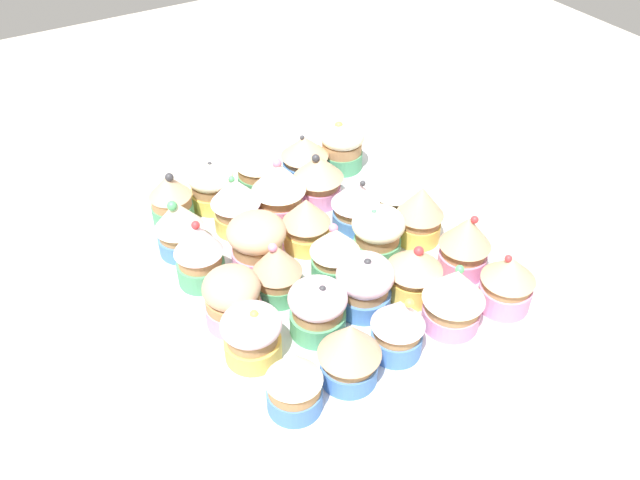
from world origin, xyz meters
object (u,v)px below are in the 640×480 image
(cupcake_10, at_px, (318,308))
(cupcake_11, at_px, (350,351))
(cupcake_22, at_px, (414,271))
(napkin, at_px, (302,125))
(cupcake_12, at_px, (259,165))
(cupcake_14, at_px, (307,222))
(cupcake_25, at_px, (396,189))
(cupcake_15, at_px, (334,252))
(cupcake_0, at_px, (171,199))
(cupcake_21, at_px, (378,232))
(cupcake_26, at_px, (420,213))
(cupcake_5, at_px, (294,380))
(cupcake_1, at_px, (179,226))
(cupcake_4, at_px, (252,334))
(cupcake_16, at_px, (361,285))
(cupcake_9, at_px, (277,270))
(cupcake_13, at_px, (276,189))
(cupcake_18, at_px, (305,157))
(baking_tray, at_px, (320,263))
(cupcake_8, at_px, (257,241))
(cupcake_7, at_px, (236,203))
(cupcake_2, at_px, (199,252))
(cupcake_6, at_px, (211,185))
(cupcake_24, at_px, (342,146))
(cupcake_17, at_px, (398,326))
(cupcake_20, at_px, (356,204))
(cupcake_23, at_px, (454,297))
(cupcake_3, at_px, (232,298))
(cupcake_28, at_px, (507,282))
(cupcake_19, at_px, (318,177))
(cupcake_27, at_px, (465,244))

(cupcake_10, relative_size, cupcake_11, 0.89)
(cupcake_22, relative_size, napkin, 0.63)
(cupcake_12, xyz_separation_m, cupcake_14, (0.14, -0.01, -0.00))
(cupcake_10, relative_size, cupcake_25, 0.89)
(cupcake_15, xyz_separation_m, cupcake_22, (0.07, 0.06, -0.00))
(cupcake_0, height_order, cupcake_21, cupcake_0)
(cupcake_0, height_order, cupcake_10, cupcake_0)
(cupcake_21, distance_m, cupcake_26, 0.06)
(cupcake_5, bearing_deg, cupcake_1, -178.94)
(cupcake_4, bearing_deg, cupcake_14, 132.76)
(cupcake_21, bearing_deg, cupcake_16, -45.63)
(cupcake_10, relative_size, cupcake_14, 0.96)
(cupcake_9, distance_m, cupcake_13, 0.14)
(cupcake_9, height_order, cupcake_18, cupcake_9)
(baking_tray, xyz_separation_m, cupcake_8, (-0.03, -0.07, 0.04))
(baking_tray, height_order, cupcake_7, cupcake_7)
(cupcake_2, distance_m, cupcake_14, 0.13)
(cupcake_6, bearing_deg, cupcake_24, 87.24)
(cupcake_15, relative_size, napkin, 0.65)
(cupcake_11, xyz_separation_m, cupcake_18, (-0.33, 0.14, -0.01))
(cupcake_1, xyz_separation_m, cupcake_14, (0.07, 0.13, -0.00))
(cupcake_5, xyz_separation_m, cupcake_17, (-0.01, 0.12, -0.00))
(cupcake_10, relative_size, cupcake_22, 0.94)
(cupcake_20, relative_size, cupcake_23, 0.91)
(cupcake_3, bearing_deg, cupcake_2, -177.00)
(cupcake_4, bearing_deg, cupcake_15, 114.25)
(cupcake_28, bearing_deg, cupcake_20, -161.96)
(cupcake_17, relative_size, cupcake_19, 1.01)
(cupcake_11, height_order, cupcake_17, same)
(cupcake_2, height_order, cupcake_17, cupcake_2)
(cupcake_13, xyz_separation_m, cupcake_16, (0.19, -0.00, -0.01))
(cupcake_0, height_order, cupcake_9, same)
(cupcake_6, relative_size, cupcake_19, 0.89)
(napkin, bearing_deg, cupcake_23, -9.95)
(cupcake_10, bearing_deg, cupcake_2, -151.21)
(cupcake_7, relative_size, cupcake_15, 1.08)
(cupcake_11, height_order, cupcake_13, cupcake_13)
(cupcake_17, relative_size, cupcake_21, 1.09)
(cupcake_7, height_order, napkin, cupcake_7)
(cupcake_14, bearing_deg, cupcake_21, 46.53)
(cupcake_27, bearing_deg, cupcake_4, -91.87)
(cupcake_2, relative_size, cupcake_6, 1.32)
(cupcake_6, relative_size, cupcake_24, 0.92)
(cupcake_6, bearing_deg, cupcake_5, -10.94)
(baking_tray, bearing_deg, cupcake_1, -126.41)
(cupcake_14, bearing_deg, cupcake_17, -2.05)
(cupcake_10, bearing_deg, cupcake_28, 69.59)
(cupcake_3, distance_m, cupcake_11, 0.14)
(cupcake_26, distance_m, cupcake_27, 0.07)
(baking_tray, bearing_deg, cupcake_6, -158.79)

